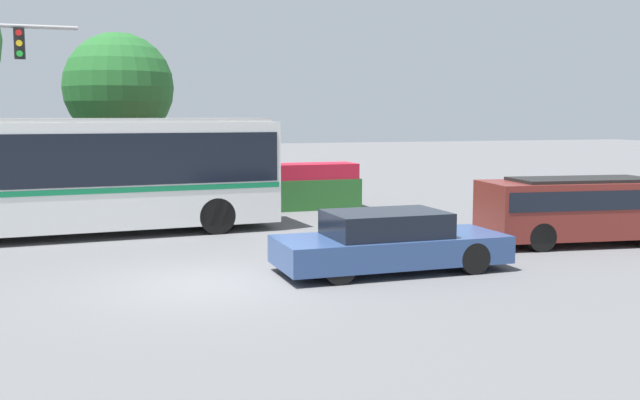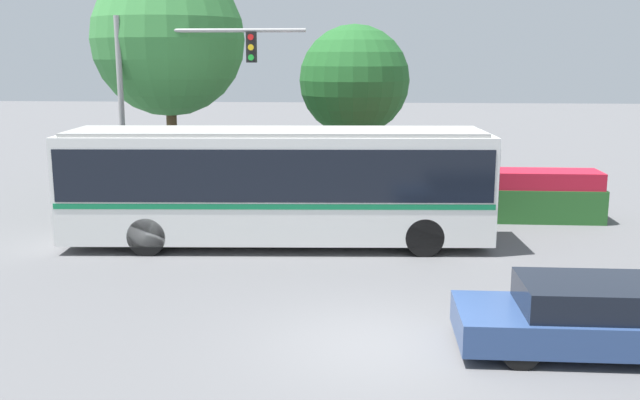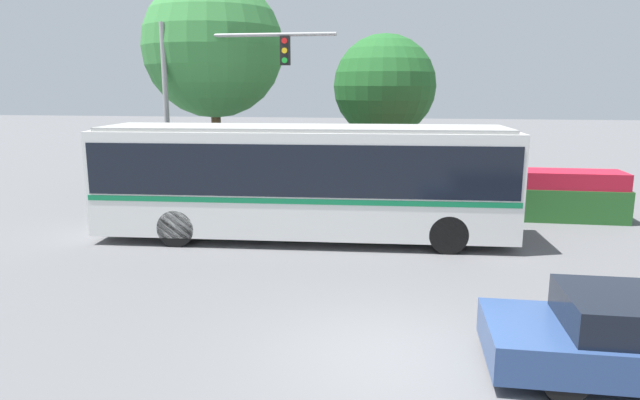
{
  "view_description": "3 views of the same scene",
  "coord_description": "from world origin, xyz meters",
  "px_view_note": "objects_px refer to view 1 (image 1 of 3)",
  "views": [
    {
      "loc": [
        -2.4,
        -13.66,
        3.21
      ],
      "look_at": [
        3.26,
        2.91,
        1.2
      ],
      "focal_mm": 40.86,
      "sensor_mm": 36.0,
      "label": 1
    },
    {
      "loc": [
        -0.15,
        -12.04,
        5.04
      ],
      "look_at": [
        -1.38,
        5.85,
        1.46
      ],
      "focal_mm": 40.12,
      "sensor_mm": 36.0,
      "label": 2
    },
    {
      "loc": [
        0.13,
        -8.14,
        4.19
      ],
      "look_at": [
        -1.75,
        4.16,
        1.66
      ],
      "focal_mm": 31.18,
      "sensor_mm": 36.0,
      "label": 3
    }
  ],
  "objects_px": {
    "sedan_foreground": "(389,242)",
    "suv_left_lane": "(581,205)",
    "city_bus": "(64,170)",
    "street_tree_centre": "(119,88)"
  },
  "relations": [
    {
      "from": "sedan_foreground",
      "to": "suv_left_lane",
      "type": "relative_size",
      "value": 0.92
    },
    {
      "from": "city_bus",
      "to": "sedan_foreground",
      "type": "relative_size",
      "value": 2.4
    },
    {
      "from": "street_tree_centre",
      "to": "city_bus",
      "type": "bearing_deg",
      "value": -105.45
    },
    {
      "from": "sedan_foreground",
      "to": "suv_left_lane",
      "type": "distance_m",
      "value": 6.12
    },
    {
      "from": "suv_left_lane",
      "to": "street_tree_centre",
      "type": "bearing_deg",
      "value": 138.01
    },
    {
      "from": "street_tree_centre",
      "to": "suv_left_lane",
      "type": "bearing_deg",
      "value": -49.57
    },
    {
      "from": "suv_left_lane",
      "to": "street_tree_centre",
      "type": "distance_m",
      "value": 16.41
    },
    {
      "from": "suv_left_lane",
      "to": "street_tree_centre",
      "type": "xyz_separation_m",
      "value": [
        -10.43,
        12.24,
        3.25
      ]
    },
    {
      "from": "city_bus",
      "to": "street_tree_centre",
      "type": "bearing_deg",
      "value": 71.21
    },
    {
      "from": "sedan_foreground",
      "to": "street_tree_centre",
      "type": "height_order",
      "value": "street_tree_centre"
    }
  ]
}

